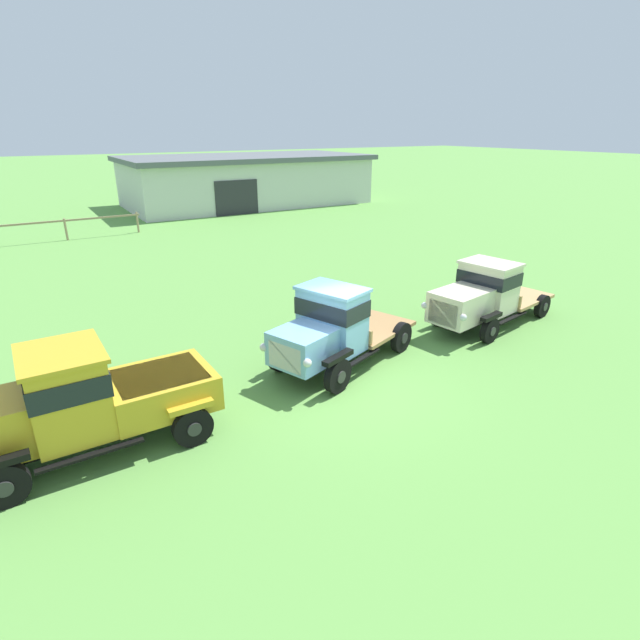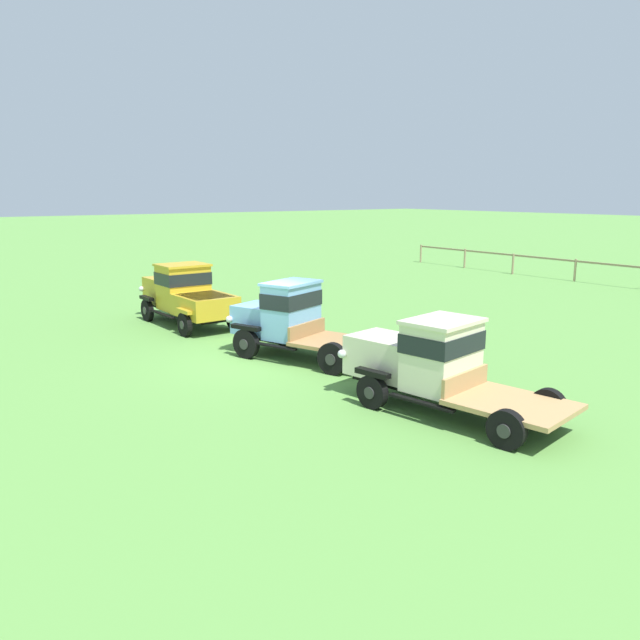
% 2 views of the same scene
% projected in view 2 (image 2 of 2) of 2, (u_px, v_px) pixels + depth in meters
% --- Properties ---
extents(ground_plane, '(240.00, 240.00, 0.00)m').
position_uv_depth(ground_plane, '(258.00, 361.00, 17.63)').
color(ground_plane, '#5B9342').
extents(paddock_fence, '(15.58, 0.60, 1.20)m').
position_uv_depth(paddock_fence, '(516.00, 259.00, 36.30)').
color(paddock_fence, '#997F60').
rests_on(paddock_fence, ground).
extents(vintage_truck_foreground_near, '(5.11, 2.14, 2.18)m').
position_uv_depth(vintage_truck_foreground_near, '(185.00, 294.00, 22.40)').
color(vintage_truck_foreground_near, black).
rests_on(vintage_truck_foreground_near, ground).
extents(vintage_truck_second_in_line, '(4.97, 3.28, 2.20)m').
position_uv_depth(vintage_truck_second_in_line, '(290.00, 318.00, 17.99)').
color(vintage_truck_second_in_line, black).
rests_on(vintage_truck_second_in_line, ground).
extents(vintage_truck_midrow_center, '(5.40, 2.64, 2.05)m').
position_uv_depth(vintage_truck_midrow_center, '(430.00, 362.00, 13.59)').
color(vintage_truck_midrow_center, black).
rests_on(vintage_truck_midrow_center, ground).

